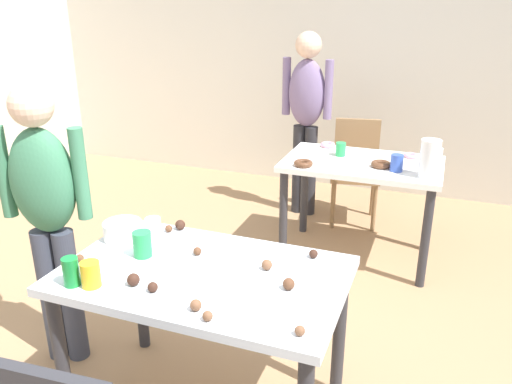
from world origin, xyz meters
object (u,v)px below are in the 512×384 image
dining_table_far (361,177)px  pitcher_far (430,159)px  chair_far_table (356,165)px  soda_can (71,272)px  person_girl_near (47,206)px  dining_table_near (204,292)px  person_adult_far (306,108)px  mixing_bowl (123,230)px

dining_table_far → pitcher_far: (0.45, -0.19, 0.24)m
dining_table_far → chair_far_table: 0.73m
chair_far_table → soda_can: 2.88m
person_girl_near → soda_can: person_girl_near is taller
dining_table_near → dining_table_far: (0.38, 1.80, -0.01)m
dining_table_near → dining_table_far: bearing=78.2°
dining_table_far → person_adult_far: size_ratio=0.69×
dining_table_far → person_girl_near: person_girl_near is taller
dining_table_far → person_adult_far: 0.96m
chair_far_table → soda_can: soda_can is taller
soda_can → pitcher_far: bearing=56.0°
chair_far_table → pitcher_far: (0.61, -0.89, 0.38)m
pitcher_far → soda_can: bearing=-124.0°
dining_table_near → pitcher_far: (0.83, 1.61, 0.23)m
dining_table_far → pitcher_far: bearing=-23.4°
chair_far_table → mixing_bowl: chair_far_table is taller
chair_far_table → person_girl_near: 2.68m
dining_table_near → chair_far_table: size_ratio=1.40×
mixing_bowl → chair_far_table: bearing=72.9°
mixing_bowl → pitcher_far: 1.97m
person_adult_far → pitcher_far: 1.37m
dining_table_near → soda_can: size_ratio=9.95×
dining_table_far → person_adult_far: person_adult_far is taller
pitcher_far → person_girl_near: bearing=-138.5°
person_adult_far → pitcher_far: (1.05, -0.86, -0.08)m
person_girl_near → person_adult_far: bearing=74.5°
dining_table_near → person_girl_near: size_ratio=0.82×
dining_table_far → mixing_bowl: size_ratio=5.93×
pitcher_far → dining_table_near: bearing=-117.2°
person_girl_near → mixing_bowl: 0.40m
soda_can → dining_table_near: bearing=32.4°
dining_table_near → dining_table_far: same height
chair_far_table → pitcher_far: size_ratio=3.48×
dining_table_far → person_girl_near: size_ratio=0.74×
chair_far_table → person_adult_far: (-0.44, -0.03, 0.46)m
dining_table_far → mixing_bowl: bearing=-118.1°
mixing_bowl → pitcher_far: bearing=47.6°
dining_table_far → soda_can: soda_can is taller
chair_far_table → soda_can: (-0.67, -2.79, 0.31)m
dining_table_near → person_adult_far: size_ratio=0.77×
chair_far_table → person_girl_near: bearing=-114.7°
dining_table_near → mixing_bowl: size_ratio=6.55×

